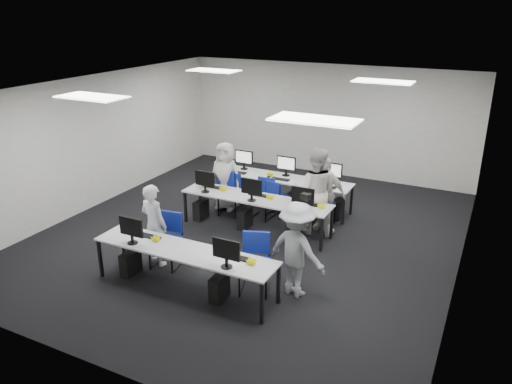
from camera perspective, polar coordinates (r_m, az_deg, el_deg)
The scene contains 23 objects.
room at distance 9.82m, azimuth -0.57°, elevation 3.16°, with size 9.00×9.02×3.00m.
ceiling_panels at distance 9.48m, azimuth -0.60°, elevation 11.75°, with size 5.20×4.60×0.02m.
desk_front at distance 8.23m, azimuth -8.23°, elevation -6.86°, with size 3.20×0.70×0.73m.
desk_mid at distance 10.26m, azimuth -0.04°, elevation -0.91°, with size 3.20×0.70×0.73m.
desk_back at distance 11.45m, azimuth 3.09°, elevation 1.40°, with size 3.20×0.70×0.73m.
equipment_front at distance 8.47m, azimuth -9.27°, elevation -8.56°, with size 2.51×0.41×1.19m.
equipment_mid at distance 10.45m, azimuth -1.03°, elevation -2.41°, with size 2.91×0.41×1.19m.
equipment_back at distance 11.51m, azimuth 3.97°, elevation -0.23°, with size 2.91×0.41×1.19m.
chair_0 at distance 9.19m, azimuth -10.13°, elevation -6.50°, with size 0.55×0.58×0.98m.
chair_1 at distance 8.30m, azimuth -0.14°, elevation -9.29°, with size 0.62×0.64×0.97m.
chair_2 at distance 11.27m, azimuth -3.00°, elevation -1.10°, with size 0.52×0.55×0.89m.
chair_3 at distance 11.04m, azimuth 0.76°, elevation -1.56°, with size 0.44×0.48×0.87m.
chair_4 at distance 10.61m, azimuth 6.90°, elevation -2.78°, with size 0.51×0.53×0.82m.
chair_5 at distance 11.62m, azimuth -2.94°, elevation -0.31°, with size 0.49×0.53×0.94m.
chair_6 at distance 11.18m, azimuth 2.48°, elevation -1.36°, with size 0.49×0.52×0.83m.
chair_7 at distance 10.79m, azimuth 7.48°, elevation -2.26°, with size 0.53×0.56×0.90m.
handbag at distance 10.87m, azimuth -5.85°, elevation 1.39°, with size 0.38×0.24×0.31m, color olive.
student_0 at distance 9.10m, azimuth -11.58°, elevation -3.70°, with size 0.56×0.37×1.53m, color silver.
student_1 at distance 10.16m, azimuth 6.79°, elevation 0.12°, with size 0.89×0.69×1.82m, color silver.
student_2 at distance 11.37m, azimuth -3.50°, elevation 1.82°, with size 0.77×0.50×1.57m, color silver.
student_3 at distance 10.39m, azimuth 7.76°, elevation -0.20°, with size 0.92×0.38×1.57m, color silver.
photographer at distance 8.00m, azimuth 4.70°, elevation -6.58°, with size 1.03×0.59×1.60m, color slate.
dslr_camera at distance 7.79m, azimuth 5.68°, elevation -0.54°, with size 0.14×0.18×0.10m, color black.
Camera 1 is at (4.27, -8.34, 4.45)m, focal length 35.00 mm.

